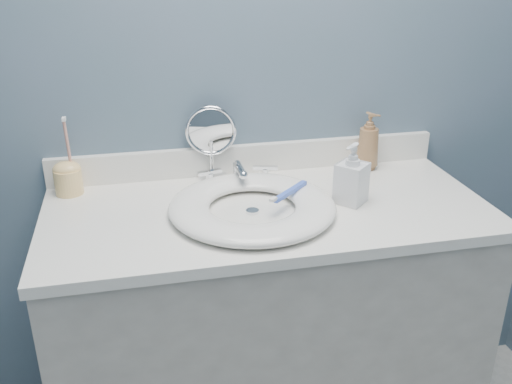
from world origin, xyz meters
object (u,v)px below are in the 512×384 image
object	(u,v)px
soap_bottle_clear	(352,174)
soap_bottle_amber	(369,141)
makeup_mirror	(211,139)
toothbrush_holder	(68,177)

from	to	relation	value
soap_bottle_clear	soap_bottle_amber	bearing A→B (deg)	105.93
makeup_mirror	soap_bottle_amber	world-z (taller)	makeup_mirror
soap_bottle_clear	toothbrush_holder	distance (m)	0.81
soap_bottle_clear	toothbrush_holder	xyz separation A→B (m)	(-0.77, 0.23, -0.03)
makeup_mirror	soap_bottle_clear	size ratio (longest dim) A/B	1.34
soap_bottle_amber	makeup_mirror	bearing A→B (deg)	146.27
soap_bottle_clear	makeup_mirror	bearing A→B (deg)	-168.64
toothbrush_holder	soap_bottle_clear	bearing A→B (deg)	-16.58
soap_bottle_amber	soap_bottle_clear	world-z (taller)	soap_bottle_amber
makeup_mirror	soap_bottle_amber	distance (m)	0.50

